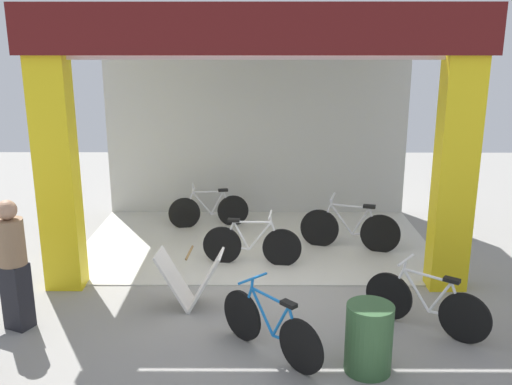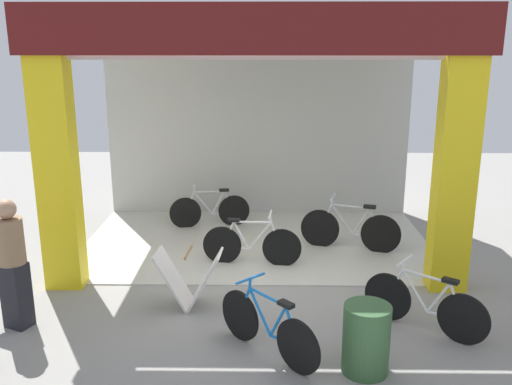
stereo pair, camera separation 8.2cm
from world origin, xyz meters
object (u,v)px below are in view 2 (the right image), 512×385
bicycle_inside_0 (251,244)px  bicycle_inside_1 (350,229)px  sandwich_board_sign (189,279)px  trash_bin (366,339)px  bicycle_parked_1 (425,305)px  pedestrian_1 (11,262)px  bicycle_inside_2 (210,210)px  bicycle_parked_0 (268,327)px

bicycle_inside_0 → bicycle_inside_1: (1.63, 0.67, 0.03)m
sandwich_board_sign → trash_bin: (2.06, -1.47, -0.01)m
bicycle_inside_1 → bicycle_parked_1: 2.75m
bicycle_inside_0 → bicycle_parked_1: 2.94m
bicycle_parked_1 → pedestrian_1: size_ratio=0.78×
bicycle_inside_1 → pedestrian_1: 5.22m
bicycle_inside_1 → bicycle_inside_2: size_ratio=1.09×
sandwich_board_sign → bicycle_inside_0: bearing=61.2°
pedestrian_1 → trash_bin: (4.11, -0.92, -0.46)m
bicycle_inside_0 → pedestrian_1: pedestrian_1 is taller
bicycle_inside_1 → bicycle_inside_2: (-2.45, 1.17, -0.04)m
trash_bin → sandwich_board_sign: bearing=144.4°
bicycle_parked_0 → sandwich_board_sign: size_ratio=1.30×
bicycle_parked_0 → bicycle_parked_1: bearing=16.8°
trash_bin → bicycle_inside_0: bearing=113.7°
bicycle_inside_2 → trash_bin: (2.09, -4.74, 0.05)m
bicycle_inside_1 → trash_bin: bicycle_inside_1 is taller
bicycle_parked_0 → bicycle_inside_1: bearing=67.0°
bicycle_inside_0 → bicycle_parked_1: size_ratio=1.22×
bicycle_inside_1 → sandwich_board_sign: bearing=-139.0°
bicycle_inside_0 → bicycle_parked_0: bicycle_inside_0 is taller
bicycle_inside_0 → bicycle_parked_1: bicycle_parked_1 is taller
bicycle_inside_2 → bicycle_inside_0: bearing=-66.0°
bicycle_inside_1 → pedestrian_1: pedestrian_1 is taller
sandwich_board_sign → pedestrian_1: 2.17m
bicycle_parked_1 → bicycle_inside_0: bearing=136.3°
bicycle_parked_0 → pedestrian_1: size_ratio=0.71×
bicycle_inside_0 → trash_bin: size_ratio=2.04×
sandwich_board_sign → bicycle_parked_0: bearing=-48.9°
sandwich_board_sign → trash_bin: bearing=-35.6°
bicycle_inside_1 → bicycle_parked_1: (0.49, -2.70, -0.02)m
bicycle_parked_1 → trash_bin: (-0.85, -0.87, 0.04)m
bicycle_inside_1 → bicycle_parked_0: bearing=-113.0°
bicycle_parked_1 → pedestrian_1: (-4.96, 0.06, 0.49)m
bicycle_inside_0 → bicycle_inside_1: 1.77m
pedestrian_1 → bicycle_inside_2: bearing=62.1°
pedestrian_1 → trash_bin: 4.24m
bicycle_inside_0 → bicycle_inside_1: bicycle_inside_1 is taller
bicycle_inside_2 → bicycle_parked_1: 4.87m
trash_bin → bicycle_inside_1: bearing=84.2°
bicycle_parked_0 → pedestrian_1: (-3.08, 0.63, 0.50)m
bicycle_parked_0 → bicycle_parked_1: bicycle_parked_1 is taller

